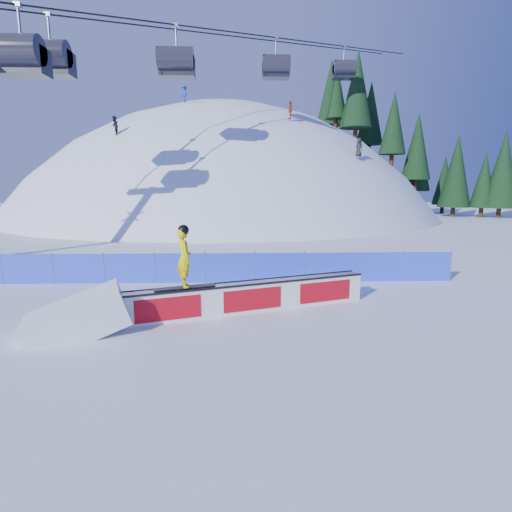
{
  "coord_description": "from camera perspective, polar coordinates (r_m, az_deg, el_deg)",
  "views": [
    {
      "loc": [
        2.56,
        -11.19,
        3.87
      ],
      "look_at": [
        2.98,
        2.52,
        1.43
      ],
      "focal_mm": 28.0,
      "sensor_mm": 36.0,
      "label": 1
    }
  ],
  "objects": [
    {
      "name": "ground",
      "position": [
        12.11,
        -14.04,
        -8.86
      ],
      "size": [
        160.0,
        160.0,
        0.0
      ],
      "primitive_type": "plane",
      "color": "white",
      "rests_on": "ground"
    },
    {
      "name": "snow_hill",
      "position": [
        57.57,
        -4.3,
        -12.29
      ],
      "size": [
        64.0,
        64.0,
        64.0
      ],
      "color": "white",
      "rests_on": "ground"
    },
    {
      "name": "treeline",
      "position": [
        54.87,
        21.23,
        14.9
      ],
      "size": [
        21.73,
        10.74,
        18.66
      ],
      "color": "#342015",
      "rests_on": "ground"
    },
    {
      "name": "safety_fence",
      "position": [
        16.23,
        -10.82,
        -1.72
      ],
      "size": [
        22.05,
        0.05,
        1.3
      ],
      "color": "blue",
      "rests_on": "ground"
    },
    {
      "name": "chairlift",
      "position": [
        40.87,
        1.56,
        28.64
      ],
      "size": [
        40.8,
        41.7,
        22.0
      ],
      "color": "#979DA5",
      "rests_on": "ground"
    },
    {
      "name": "rail_box",
      "position": [
        12.42,
        -0.88,
        -5.83
      ],
      "size": [
        7.56,
        3.17,
        0.94
      ],
      "rotation": [
        0.0,
        0.0,
        0.34
      ],
      "color": "white",
      "rests_on": "ground"
    },
    {
      "name": "snow_ramp",
      "position": [
        11.85,
        -23.99,
        -9.88
      ],
      "size": [
        3.08,
        2.48,
        1.67
      ],
      "primitive_type": null,
      "rotation": [
        0.0,
        -0.31,
        0.34
      ],
      "color": "white",
      "rests_on": "ground"
    },
    {
      "name": "snowboarder",
      "position": [
        11.58,
        -10.22,
        -0.17
      ],
      "size": [
        1.76,
        0.89,
        1.83
      ],
      "rotation": [
        0.0,
        0.0,
        1.94
      ],
      "color": "black",
      "rests_on": "rail_box"
    },
    {
      "name": "distant_skiers",
      "position": [
        40.48,
        -4.51,
        19.38
      ],
      "size": [
        22.85,
        7.66,
        7.58
      ],
      "color": "black",
      "rests_on": "ground"
    }
  ]
}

